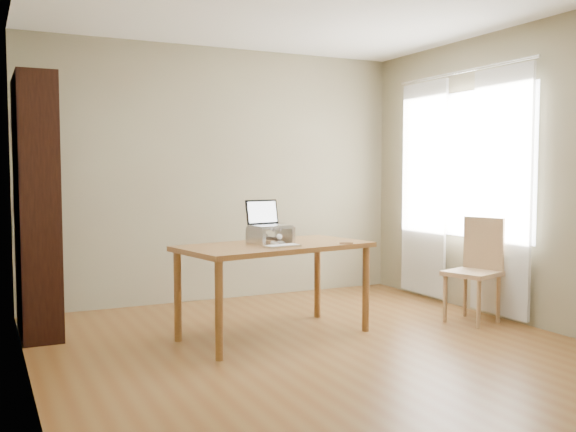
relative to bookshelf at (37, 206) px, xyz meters
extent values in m
cube|color=brown|center=(1.83, -1.55, -1.06)|extent=(4.00, 4.50, 0.02)
cube|color=#7B6E53|center=(1.83, 0.71, 0.25)|extent=(4.00, 0.02, 2.60)
cube|color=#7B6E53|center=(-0.18, -1.55, 0.25)|extent=(0.02, 4.50, 2.60)
cube|color=#7B6E53|center=(3.84, -1.55, 0.25)|extent=(0.02, 4.50, 2.60)
cube|color=white|center=(3.81, -0.75, 0.35)|extent=(0.01, 1.80, 1.40)
cube|color=black|center=(-0.01, -0.43, 0.00)|extent=(0.30, 0.04, 2.10)
cube|color=black|center=(-0.01, 0.43, 0.00)|extent=(0.30, 0.04, 2.10)
cube|color=black|center=(-0.15, 0.00, 0.00)|extent=(0.02, 0.90, 2.10)
cube|color=black|center=(-0.01, 0.00, -1.02)|extent=(0.30, 0.84, 0.02)
cube|color=black|center=(0.02, 0.00, -0.85)|extent=(0.20, 0.78, 0.28)
cube|color=black|center=(-0.01, 0.00, -0.68)|extent=(0.30, 0.84, 0.03)
cube|color=black|center=(0.02, 0.00, -0.51)|extent=(0.20, 0.78, 0.28)
cube|color=black|center=(-0.01, 0.00, -0.34)|extent=(0.30, 0.84, 0.02)
cube|color=black|center=(0.02, 0.00, -0.17)|extent=(0.20, 0.78, 0.28)
cube|color=black|center=(-0.01, 0.00, 0.00)|extent=(0.30, 0.84, 0.02)
cube|color=black|center=(0.02, 0.00, 0.17)|extent=(0.20, 0.78, 0.28)
cube|color=black|center=(-0.01, 0.00, 0.34)|extent=(0.30, 0.84, 0.02)
cube|color=black|center=(0.02, 0.00, 0.51)|extent=(0.20, 0.78, 0.28)
cube|color=black|center=(-0.01, 0.00, 0.68)|extent=(0.30, 0.84, 0.02)
cube|color=black|center=(0.02, 0.00, 0.85)|extent=(0.20, 0.78, 0.28)
cube|color=black|center=(-0.01, 0.00, 1.02)|extent=(0.30, 0.84, 0.03)
cube|color=white|center=(3.75, -1.30, 0.10)|extent=(0.03, 0.70, 2.20)
cube|color=white|center=(3.75, -0.20, 0.10)|extent=(0.03, 0.70, 2.20)
cylinder|color=silver|center=(3.75, -0.75, 1.23)|extent=(0.03, 1.90, 0.03)
cube|color=brown|center=(1.71, -0.94, -0.32)|extent=(1.64, 1.03, 0.04)
cylinder|color=brown|center=(1.00, -0.62, -0.70)|extent=(0.06, 0.06, 0.71)
cylinder|color=brown|center=(2.41, -0.62, -0.70)|extent=(0.06, 0.06, 0.71)
cylinder|color=brown|center=(1.00, -1.26, -0.70)|extent=(0.06, 0.06, 0.71)
cylinder|color=brown|center=(2.41, -1.26, -0.70)|extent=(0.06, 0.06, 0.71)
cube|color=silver|center=(1.56, -0.86, -0.24)|extent=(0.03, 0.25, 0.12)
cube|color=silver|center=(1.85, -0.86, -0.24)|extent=(0.03, 0.25, 0.12)
cube|color=silver|center=(1.71, -0.86, -0.17)|extent=(0.32, 0.25, 0.01)
cube|color=silver|center=(1.71, -0.86, -0.16)|extent=(0.34, 0.26, 0.02)
cube|color=black|center=(1.71, -0.73, -0.05)|extent=(0.31, 0.10, 0.20)
cube|color=white|center=(1.71, -0.74, -0.05)|extent=(0.28, 0.08, 0.17)
cube|color=silver|center=(1.67, -1.16, -0.29)|extent=(0.29, 0.16, 0.02)
cube|color=white|center=(1.67, -1.16, -0.28)|extent=(0.27, 0.13, 0.00)
cylinder|color=brown|center=(2.25, -1.15, -0.30)|extent=(0.11, 0.11, 0.01)
ellipsoid|color=#493F3A|center=(1.69, -0.83, -0.23)|extent=(0.17, 0.39, 0.13)
ellipsoid|color=#493F3A|center=(1.69, -0.72, -0.24)|extent=(0.15, 0.16, 0.12)
ellipsoid|color=#493F3A|center=(1.69, -1.02, -0.21)|extent=(0.10, 0.10, 0.09)
ellipsoid|color=silver|center=(1.69, -0.98, -0.25)|extent=(0.09, 0.09, 0.08)
sphere|color=silver|center=(1.69, -1.05, -0.23)|extent=(0.04, 0.04, 0.04)
cone|color=#493F3A|center=(1.66, -1.01, -0.17)|extent=(0.03, 0.04, 0.04)
cone|color=#493F3A|center=(1.72, -1.01, -0.17)|extent=(0.03, 0.04, 0.04)
cylinder|color=silver|center=(1.66, -1.03, -0.28)|extent=(0.03, 0.09, 0.03)
cylinder|color=silver|center=(1.72, -1.03, -0.28)|extent=(0.03, 0.09, 0.03)
cylinder|color=#493F3A|center=(1.78, -0.70, -0.28)|extent=(0.14, 0.21, 0.03)
cube|color=#A58459|center=(3.47, -1.27, -0.61)|extent=(0.51, 0.51, 0.04)
cylinder|color=#A58459|center=(3.30, -1.43, -0.83)|extent=(0.04, 0.04, 0.44)
cylinder|color=#A58459|center=(3.63, -1.43, -0.83)|extent=(0.04, 0.04, 0.44)
cylinder|color=#A58459|center=(3.30, -1.10, -0.83)|extent=(0.04, 0.04, 0.44)
cylinder|color=#A58459|center=(3.63, -1.10, -0.83)|extent=(0.04, 0.04, 0.44)
cube|color=#A58459|center=(3.65, -1.27, -0.37)|extent=(0.15, 0.38, 0.49)
camera|label=1|loc=(-0.43, -5.60, 0.28)|focal=40.00mm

